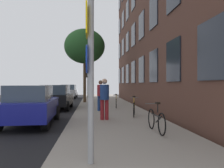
# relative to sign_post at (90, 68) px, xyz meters

# --- Properties ---
(ground_plane) EXTENTS (41.80, 41.80, 0.00)m
(ground_plane) POSITION_rel_sign_post_xyz_m (-2.31, 11.76, -1.99)
(ground_plane) COLOR #332D28
(road_asphalt) EXTENTS (7.00, 38.00, 0.01)m
(road_asphalt) POSITION_rel_sign_post_xyz_m (-4.41, 11.76, -1.98)
(road_asphalt) COLOR black
(road_asphalt) RESTS_ON ground
(sidewalk) EXTENTS (4.20, 38.00, 0.12)m
(sidewalk) POSITION_rel_sign_post_xyz_m (1.19, 11.76, -1.93)
(sidewalk) COLOR gray
(sidewalk) RESTS_ON ground
(sign_post) EXTENTS (0.15, 0.60, 3.23)m
(sign_post) POSITION_rel_sign_post_xyz_m (0.00, 0.00, 0.00)
(sign_post) COLOR gray
(sign_post) RESTS_ON sidewalk
(traffic_light) EXTENTS (0.43, 0.24, 3.20)m
(traffic_light) POSITION_rel_sign_post_xyz_m (-0.49, 22.31, 0.33)
(traffic_light) COLOR black
(traffic_light) RESTS_ON sidewalk
(tree_near) EXTENTS (3.52, 3.52, 6.35)m
(tree_near) POSITION_rel_sign_post_xyz_m (-0.55, 15.59, 2.97)
(tree_near) COLOR #4C3823
(tree_near) RESTS_ON sidewalk
(bicycle_0) EXTENTS (0.42, 1.80, 0.99)m
(bicycle_0) POSITION_rel_sign_post_xyz_m (2.13, 2.77, -1.48)
(bicycle_0) COLOR black
(bicycle_0) RESTS_ON sidewalk
(bicycle_1) EXTENTS (0.51, 1.67, 0.98)m
(bicycle_1) POSITION_rel_sign_post_xyz_m (2.12, 6.61, -1.48)
(bicycle_1) COLOR black
(bicycle_1) RESTS_ON sidewalk
(bicycle_2) EXTENTS (0.42, 1.69, 0.91)m
(bicycle_2) POSITION_rel_sign_post_xyz_m (1.69, 10.81, -1.52)
(bicycle_2) COLOR black
(bicycle_2) RESTS_ON sidewalk
(pedestrian_0) EXTENTS (0.56, 0.56, 1.80)m
(pedestrian_0) POSITION_rel_sign_post_xyz_m (0.61, 5.52, -0.84)
(pedestrian_0) COLOR maroon
(pedestrian_0) RESTS_ON sidewalk
(pedestrian_1) EXTENTS (0.49, 0.49, 1.79)m
(pedestrian_1) POSITION_rel_sign_post_xyz_m (0.57, 8.93, -0.85)
(pedestrian_1) COLOR navy
(pedestrian_1) RESTS_ON sidewalk
(car_0) EXTENTS (1.99, 4.12, 1.62)m
(car_0) POSITION_rel_sign_post_xyz_m (-2.43, 5.13, -1.15)
(car_0) COLOR navy
(car_0) RESTS_ON road_asphalt
(car_1) EXTENTS (1.94, 4.11, 1.62)m
(car_1) POSITION_rel_sign_post_xyz_m (-2.28, 11.07, -1.15)
(car_1) COLOR black
(car_1) RESTS_ON road_asphalt
(car_2) EXTENTS (1.90, 4.44, 1.62)m
(car_2) POSITION_rel_sign_post_xyz_m (-2.68, 23.55, -1.15)
(car_2) COLOR silver
(car_2) RESTS_ON road_asphalt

